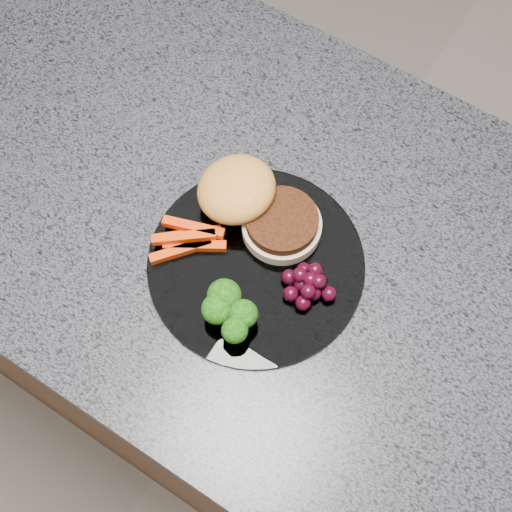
{
  "coord_description": "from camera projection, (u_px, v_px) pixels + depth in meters",
  "views": [
    {
      "loc": [
        0.3,
        -0.33,
        1.68
      ],
      "look_at": [
        0.12,
        -0.05,
        0.93
      ],
      "focal_mm": 50.0,
      "sensor_mm": 36.0,
      "label": 1
    }
  ],
  "objects": [
    {
      "name": "carrot_sticks",
      "position": [
        189.0,
        239.0,
        0.85
      ],
      "size": [
        0.08,
        0.09,
        0.02
      ],
      "rotation": [
        0.0,
        0.0,
        0.41
      ],
      "color": "red",
      "rests_on": "plate"
    },
    {
      "name": "grape_bunch",
      "position": [
        308.0,
        284.0,
        0.82
      ],
      "size": [
        0.07,
        0.06,
        0.03
      ],
      "rotation": [
        0.0,
        0.0,
        -0.33
      ],
      "color": "black",
      "rests_on": "plate"
    },
    {
      "name": "burger",
      "position": [
        252.0,
        203.0,
        0.85
      ],
      "size": [
        0.18,
        0.11,
        0.05
      ],
      "rotation": [
        0.0,
        0.0,
        0.15
      ],
      "color": "#C6B68B",
      "rests_on": "plate"
    },
    {
      "name": "countertop",
      "position": [
        200.0,
        195.0,
        0.91
      ],
      "size": [
        1.2,
        0.6,
        0.04
      ],
      "primitive_type": "cube",
      "color": "#45464E",
      "rests_on": "island_cabinet"
    },
    {
      "name": "broccoli",
      "position": [
        228.0,
        309.0,
        0.8
      ],
      "size": [
        0.07,
        0.06,
        0.05
      ],
      "rotation": [
        0.0,
        0.0,
        -0.42
      ],
      "color": "olive",
      "rests_on": "plate"
    },
    {
      "name": "island_cabinet",
      "position": [
        217.0,
        312.0,
        1.33
      ],
      "size": [
        1.2,
        0.6,
        0.86
      ],
      "primitive_type": "cube",
      "color": "#54301D",
      "rests_on": "ground"
    },
    {
      "name": "plate",
      "position": [
        256.0,
        264.0,
        0.85
      ],
      "size": [
        0.26,
        0.26,
        0.01
      ],
      "primitive_type": "cylinder",
      "color": "white",
      "rests_on": "countertop"
    }
  ]
}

